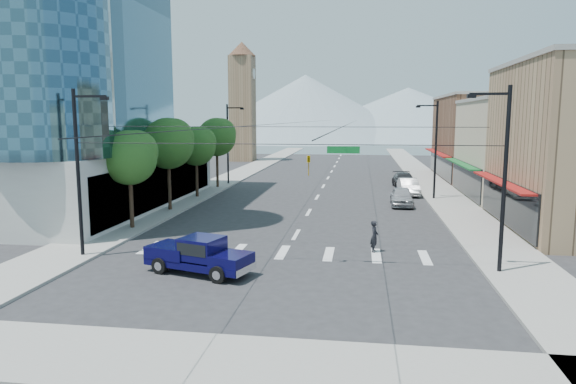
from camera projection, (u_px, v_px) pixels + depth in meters
name	position (u px, v px, depth m)	size (l,w,h in m)	color
ground	(282.00, 260.00, 27.33)	(160.00, 160.00, 0.00)	#28282B
sidewalk_left	(239.00, 174.00, 68.18)	(4.00, 120.00, 0.15)	gray
sidewalk_right	(424.00, 177.00, 64.83)	(4.00, 120.00, 0.15)	gray
sidewalk_cross	(222.00, 365.00, 15.56)	(28.00, 4.00, 0.15)	gray
shop_mid	(535.00, 151.00, 47.41)	(12.00, 14.00, 9.00)	tan
shop_far	(492.00, 138.00, 63.01)	(12.00, 18.00, 10.00)	brown
clock_tower	(242.00, 100.00, 88.86)	(4.80, 4.80, 20.40)	#8C6B4C
mountain_left	(306.00, 108.00, 174.82)	(80.00, 80.00, 22.00)	gray
mountain_right	(408.00, 114.00, 180.01)	(90.00, 90.00, 18.00)	gray
tree_near	(132.00, 156.00, 34.13)	(3.65, 3.64, 6.71)	black
tree_midnear	(170.00, 142.00, 40.91)	(4.09, 4.09, 7.52)	black
tree_midfar	(198.00, 145.00, 47.85)	(3.65, 3.64, 6.71)	black
tree_far	(218.00, 136.00, 54.62)	(4.09, 4.09, 7.52)	black
signal_rig	(283.00, 175.00, 25.66)	(21.80, 0.20, 9.00)	black
lamp_pole_nw	(229.00, 141.00, 57.50)	(2.00, 0.25, 9.00)	black
lamp_pole_ne	(434.00, 146.00, 46.69)	(2.00, 0.25, 9.00)	black
pickup_truck	(199.00, 254.00, 24.86)	(5.66, 3.40, 1.81)	#0A083E
pedestrian	(374.00, 236.00, 28.77)	(0.66, 0.43, 1.80)	black
parked_car_near	(402.00, 197.00, 44.02)	(1.89, 4.69, 1.60)	#AAAAAE
parked_car_mid	(409.00, 187.00, 50.12)	(1.71, 4.91, 1.62)	silver
parked_car_far	(404.00, 180.00, 55.58)	(2.22, 5.46, 1.58)	#29282A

